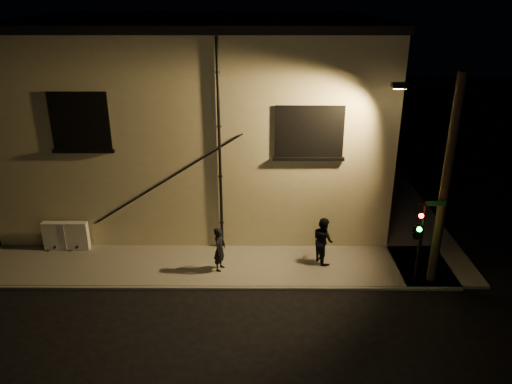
{
  "coord_description": "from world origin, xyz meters",
  "views": [
    {
      "loc": [
        -0.34,
        -15.25,
        10.03
      ],
      "look_at": [
        -0.41,
        1.8,
        3.02
      ],
      "focal_mm": 35.0,
      "sensor_mm": 36.0,
      "label": 1
    }
  ],
  "objects_px": {
    "utility_cabinet": "(66,236)",
    "traffic_signal": "(417,230)",
    "pedestrian_a": "(220,249)",
    "pedestrian_b": "(323,240)",
    "streetlamp_pole": "(443,179)"
  },
  "relations": [
    {
      "from": "utility_cabinet",
      "to": "traffic_signal",
      "type": "distance_m",
      "value": 13.61
    },
    {
      "from": "traffic_signal",
      "to": "streetlamp_pole",
      "type": "height_order",
      "value": "streetlamp_pole"
    },
    {
      "from": "pedestrian_a",
      "to": "pedestrian_b",
      "type": "bearing_deg",
      "value": -62.58
    },
    {
      "from": "utility_cabinet",
      "to": "pedestrian_a",
      "type": "height_order",
      "value": "pedestrian_a"
    },
    {
      "from": "pedestrian_a",
      "to": "traffic_signal",
      "type": "bearing_deg",
      "value": -79.05
    },
    {
      "from": "pedestrian_a",
      "to": "streetlamp_pole",
      "type": "height_order",
      "value": "streetlamp_pole"
    },
    {
      "from": "streetlamp_pole",
      "to": "utility_cabinet",
      "type": "bearing_deg",
      "value": 171.3
    },
    {
      "from": "pedestrian_a",
      "to": "pedestrian_b",
      "type": "relative_size",
      "value": 0.93
    },
    {
      "from": "pedestrian_b",
      "to": "streetlamp_pole",
      "type": "distance_m",
      "value": 4.95
    },
    {
      "from": "traffic_signal",
      "to": "pedestrian_a",
      "type": "bearing_deg",
      "value": 172.25
    },
    {
      "from": "pedestrian_a",
      "to": "traffic_signal",
      "type": "height_order",
      "value": "traffic_signal"
    },
    {
      "from": "utility_cabinet",
      "to": "traffic_signal",
      "type": "bearing_deg",
      "value": -10.65
    },
    {
      "from": "pedestrian_b",
      "to": "pedestrian_a",
      "type": "bearing_deg",
      "value": 75.1
    },
    {
      "from": "utility_cabinet",
      "to": "traffic_signal",
      "type": "xyz_separation_m",
      "value": [
        13.29,
        -2.5,
        1.54
      ]
    },
    {
      "from": "traffic_signal",
      "to": "utility_cabinet",
      "type": "bearing_deg",
      "value": 169.35
    }
  ]
}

